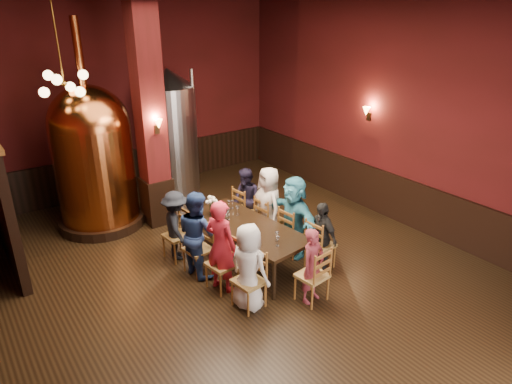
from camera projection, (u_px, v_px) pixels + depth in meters
room at (241, 152)px, 7.18m from camera, size 10.00×10.02×4.50m
wainscot_right at (392, 196)px, 9.98m from camera, size 0.08×9.90×1.00m
wainscot_back at (133, 169)px, 11.57m from camera, size 7.90×0.08×1.00m
column at (150, 120)px, 9.11m from camera, size 0.58×0.58×4.50m
pendant_cluster at (64, 83)px, 8.05m from camera, size 0.90×0.90×1.70m
sconce_wall at (369, 113)px, 9.89m from camera, size 0.20×0.20×0.36m
sconce_column at (157, 125)px, 8.91m from camera, size 0.20×0.20×0.36m
dining_table at (247, 229)px, 8.15m from camera, size 1.27×2.50×0.75m
chair_0 at (249, 281)px, 7.03m from camera, size 0.51×0.51×0.92m
person_0 at (249, 267)px, 6.93m from camera, size 0.62×0.79×1.42m
chair_1 at (222, 264)px, 7.48m from camera, size 0.51×0.51×0.92m
person_1 at (221, 246)px, 7.35m from camera, size 0.56×0.68×1.59m
chair_2 at (198, 249)px, 7.93m from camera, size 0.51×0.51×0.92m
person_2 at (197, 233)px, 7.82m from camera, size 0.42×0.77×1.53m
chair_3 at (177, 235)px, 8.39m from camera, size 0.51×0.51×0.92m
person_3 at (176, 226)px, 8.31m from camera, size 0.66×0.94×1.33m
chair_4 at (320, 244)px, 8.08m from camera, size 0.51×0.51×0.92m
person_4 at (321, 236)px, 8.02m from camera, size 0.33×0.75×1.27m
chair_5 at (293, 231)px, 8.54m from camera, size 0.51×0.51×0.92m
person_5 at (293, 216)px, 8.42m from camera, size 0.49×1.45×1.55m
chair_6 at (269, 220)px, 8.99m from camera, size 0.51×0.51×0.92m
person_6 at (269, 205)px, 8.87m from camera, size 0.61×0.83×1.55m
chair_7 at (246, 209)px, 9.45m from camera, size 0.51×0.51×0.92m
person_7 at (246, 200)px, 9.37m from camera, size 0.37×0.67×1.33m
chair_8 at (312, 275)px, 7.18m from camera, size 0.51×0.51×0.92m
person_8 at (313, 266)px, 7.12m from camera, size 0.51×0.39×1.26m
copper_kettle at (94, 156)px, 9.26m from camera, size 2.06×2.06×4.21m
steel_vessel at (171, 132)px, 11.05m from camera, size 1.43×1.43×3.02m
rose_vase at (212, 203)px, 8.42m from camera, size 0.23×0.23×0.39m
wine_glass_0 at (278, 241)px, 7.42m from camera, size 0.07×0.07×0.17m
wine_glass_1 at (227, 212)px, 8.44m from camera, size 0.07×0.07×0.17m
wine_glass_2 at (229, 205)px, 8.74m from camera, size 0.07×0.07×0.17m
wine_glass_3 at (226, 215)px, 8.31m from camera, size 0.07×0.07×0.17m
wine_glass_4 at (258, 237)px, 7.54m from camera, size 0.07×0.07×0.17m
wine_glass_5 at (238, 210)px, 8.51m from camera, size 0.07×0.07×0.17m
wine_glass_6 at (277, 236)px, 7.57m from camera, size 0.07×0.07×0.17m
wine_glass_7 at (232, 205)px, 8.75m from camera, size 0.07×0.07×0.17m
wine_glass_8 at (228, 215)px, 8.32m from camera, size 0.07×0.07×0.17m
wine_glass_9 at (222, 212)px, 8.44m from camera, size 0.07×0.07×0.17m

